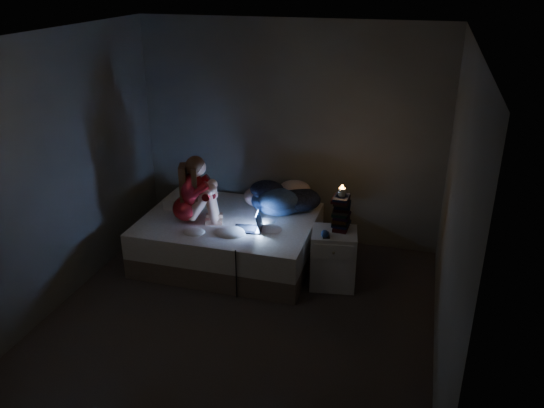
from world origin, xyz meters
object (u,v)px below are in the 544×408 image
at_px(nightstand, 333,258).
at_px(candle, 342,192).
at_px(laptop, 247,221).
at_px(bed, 229,239).
at_px(phone, 325,234).
at_px(woman, 186,190).

xyz_separation_m(nightstand, candle, (0.04, 0.09, 0.71)).
relative_size(laptop, candle, 3.76).
relative_size(bed, nightstand, 3.08).
relative_size(laptop, phone, 2.15).
height_order(woman, phone, woman).
height_order(bed, candle, candle).
xyz_separation_m(woman, candle, (1.67, 0.10, 0.12)).
distance_m(laptop, nightstand, 0.98).
relative_size(laptop, nightstand, 0.49).
relative_size(bed, phone, 13.49).
relative_size(nightstand, phone, 4.38).
bearing_deg(candle, woman, -176.69).
relative_size(woman, laptop, 2.53).
xyz_separation_m(bed, woman, (-0.40, -0.20, 0.64)).
distance_m(woman, laptop, 0.75).
relative_size(bed, laptop, 6.28).
distance_m(bed, candle, 1.48).
bearing_deg(laptop, phone, -13.99).
height_order(bed, nightstand, nightstand).
bearing_deg(candle, phone, -123.84).
bearing_deg(candle, nightstand, -114.44).
relative_size(woman, nightstand, 1.24).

